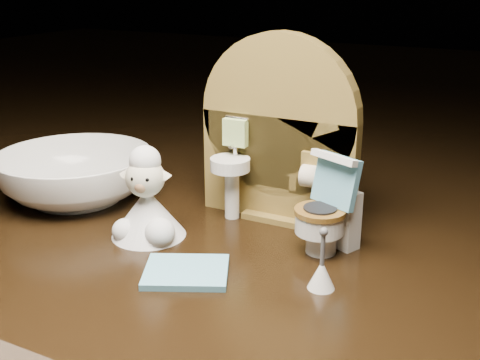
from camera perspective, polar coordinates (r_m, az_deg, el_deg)
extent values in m
cube|color=black|center=(0.47, 0.14, -11.85)|extent=(2.50, 2.50, 0.10)
cube|color=olive|center=(0.49, 3.66, 1.18)|extent=(0.13, 0.02, 0.09)
cylinder|color=olive|center=(0.47, 3.77, 6.12)|extent=(0.13, 0.02, 0.13)
cube|color=olive|center=(0.50, 3.56, -3.22)|extent=(0.05, 0.04, 0.01)
cylinder|color=white|center=(0.49, -0.76, -1.17)|extent=(0.01, 0.01, 0.04)
cylinder|color=white|center=(0.48, -0.94, 1.51)|extent=(0.03, 0.03, 0.01)
cylinder|color=silver|center=(0.49, -0.45, 2.92)|extent=(0.00, 0.00, 0.01)
cube|color=#AFCF76|center=(0.48, -0.45, 4.52)|extent=(0.02, 0.01, 0.02)
cube|color=olive|center=(0.46, 7.27, 1.24)|extent=(0.02, 0.01, 0.02)
cylinder|color=#F2DFC2|center=(0.46, 6.97, 0.32)|extent=(0.02, 0.02, 0.02)
cylinder|color=white|center=(0.44, 7.70, -5.80)|extent=(0.02, 0.02, 0.02)
cylinder|color=white|center=(0.43, 7.54, -4.04)|extent=(0.03, 0.03, 0.01)
cylinder|color=brown|center=(0.43, 7.59, -2.97)|extent=(0.04, 0.04, 0.00)
cube|color=white|center=(0.45, 9.48, -3.52)|extent=(0.03, 0.02, 0.04)
cube|color=#64AFCC|center=(0.43, 9.09, -0.06)|extent=(0.04, 0.03, 0.04)
cube|color=white|center=(0.42, 8.89, 2.11)|extent=(0.04, 0.02, 0.01)
cylinder|color=#90BF1D|center=(0.43, 10.49, -0.49)|extent=(0.01, 0.01, 0.01)
cube|color=#64AFCC|center=(0.41, -5.12, -8.67)|extent=(0.07, 0.07, 0.00)
cone|color=white|center=(0.39, 7.73, -8.86)|extent=(0.02, 0.02, 0.02)
cylinder|color=#59595B|center=(0.39, 7.85, -6.52)|extent=(0.00, 0.00, 0.02)
sphere|color=#59595B|center=(0.38, 7.94, -4.89)|extent=(0.01, 0.01, 0.01)
cone|color=white|center=(0.46, -8.73, -3.04)|extent=(0.06, 0.06, 0.04)
sphere|color=white|center=(0.45, -7.60, -5.00)|extent=(0.02, 0.02, 0.02)
sphere|color=white|center=(0.46, -10.88, -4.76)|extent=(0.02, 0.02, 0.02)
sphere|color=beige|center=(0.45, -8.99, 0.22)|extent=(0.03, 0.03, 0.03)
sphere|color=#AF7C52|center=(0.44, -9.36, -0.58)|extent=(0.01, 0.01, 0.01)
sphere|color=white|center=(0.45, -9.00, 1.78)|extent=(0.02, 0.02, 0.02)
cone|color=beige|center=(0.46, -10.54, 0.83)|extent=(0.02, 0.01, 0.01)
cone|color=beige|center=(0.45, -7.32, 0.67)|extent=(0.02, 0.01, 0.01)
sphere|color=black|center=(0.44, -10.11, 0.09)|extent=(0.00, 0.00, 0.00)
sphere|color=black|center=(0.44, -8.81, 0.02)|extent=(0.00, 0.00, 0.00)
imported|color=white|center=(0.55, -15.33, 0.36)|extent=(0.14, 0.14, 0.04)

